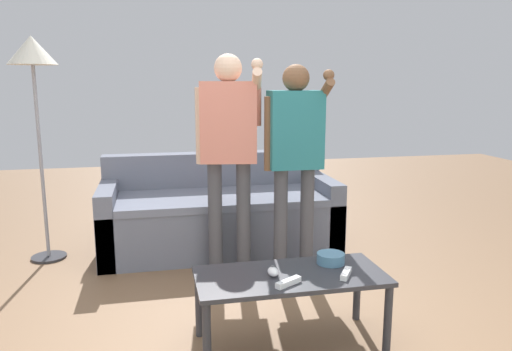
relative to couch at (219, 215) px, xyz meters
The scene contains 10 objects.
ground_plane 1.49m from the couch, 89.89° to the right, with size 12.00×12.00×0.00m, color brown.
couch is the anchor object (origin of this frame).
coffee_table 1.73m from the couch, 84.70° to the right, with size 1.03×0.47×0.42m.
snack_bowl 1.68m from the couch, 75.12° to the right, with size 0.16×0.16×0.06m, color teal.
game_remote_nunchuk 1.74m from the couch, 88.03° to the right, with size 0.06×0.09×0.05m.
floor_lamp 1.92m from the couch, behind, with size 0.37×0.37×1.80m.
player_center 0.95m from the couch, 89.82° to the right, with size 0.48×0.38×1.64m.
player_right 1.11m from the couch, 57.28° to the right, with size 0.46×0.30×1.57m.
game_remote_wand_near 1.87m from the couch, 86.70° to the right, with size 0.16×0.11×0.03m.
game_remote_wand_far 1.87m from the couch, 76.28° to the right, with size 0.11×0.14×0.03m.
Camera 1 is at (-0.55, -2.68, 1.45)m, focal length 34.24 mm.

